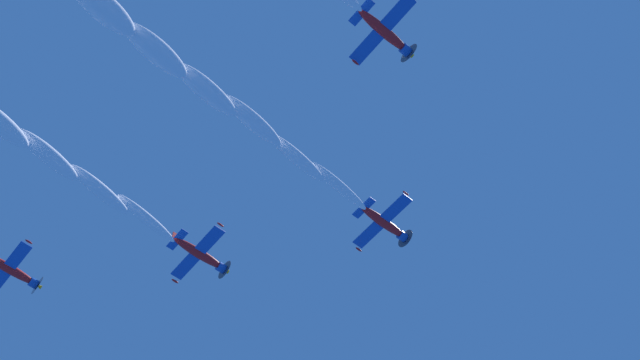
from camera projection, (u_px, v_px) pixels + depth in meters
The scene contains 5 objects.
airplane_lead at pixel (385, 223), 81.95m from camera, with size 7.96×7.27×2.89m.
airplane_left_wingman at pixel (201, 255), 80.76m from camera, with size 7.97×7.27×2.87m.
airplane_right_wingman at pixel (385, 32), 72.50m from camera, with size 8.01×7.29×2.66m.
airplane_outer_left at pixel (12, 270), 82.50m from camera, with size 8.02×7.29×2.56m.
smoke_trail_lead at pixel (189, 74), 72.86m from camera, with size 17.63×34.50×6.78m.
Camera 1 is at (-26.16, 20.08, 1.95)m, focal length 41.95 mm.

